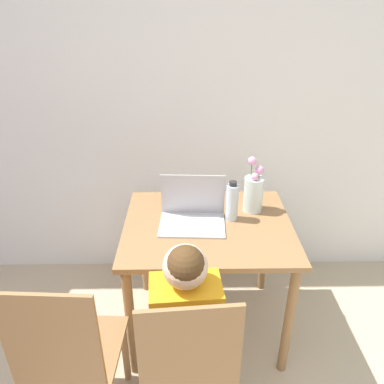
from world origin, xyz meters
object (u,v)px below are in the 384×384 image
object	(u,v)px
laptop	(192,212)
flower_vase	(254,192)
chair_spare	(70,356)
person_seated	(185,316)
water_bottle	(232,202)
chair_occupied	(188,370)

from	to	relation	value
laptop	flower_vase	world-z (taller)	flower_vase
chair_spare	person_seated	size ratio (longest dim) A/B	0.89
water_bottle	laptop	bearing A→B (deg)	-174.05
chair_occupied	water_bottle	xyz separation A→B (m)	(0.25, 0.75, 0.39)
chair_spare	laptop	distance (m)	0.91
chair_occupied	chair_spare	bearing A→B (deg)	-12.67
flower_vase	water_bottle	size ratio (longest dim) A/B	1.41
chair_occupied	laptop	distance (m)	0.80
chair_occupied	flower_vase	bearing A→B (deg)	-118.84
chair_occupied	flower_vase	world-z (taller)	flower_vase
chair_occupied	person_seated	world-z (taller)	person_seated
chair_spare	laptop	xyz separation A→B (m)	(0.54, 0.65, 0.34)
laptop	flower_vase	distance (m)	0.38
chair_spare	water_bottle	size ratio (longest dim) A/B	4.05
water_bottle	flower_vase	bearing A→B (deg)	36.33
chair_occupied	flower_vase	size ratio (longest dim) A/B	2.87
chair_occupied	water_bottle	size ratio (longest dim) A/B	4.05
person_seated	laptop	xyz separation A→B (m)	(0.04, 0.60, 0.16)
chair_occupied	water_bottle	distance (m)	0.88
chair_spare	water_bottle	world-z (taller)	water_bottle
person_seated	flower_vase	distance (m)	0.85
flower_vase	water_bottle	world-z (taller)	flower_vase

